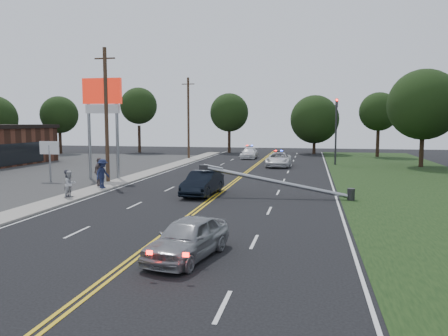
% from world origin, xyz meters
% --- Properties ---
extents(ground, '(120.00, 120.00, 0.00)m').
position_xyz_m(ground, '(0.00, 0.00, 0.00)').
color(ground, black).
rests_on(ground, ground).
extents(sidewalk, '(1.80, 70.00, 0.12)m').
position_xyz_m(sidewalk, '(-8.40, 10.00, 0.06)').
color(sidewalk, gray).
rests_on(sidewalk, ground).
extents(grass_verge, '(12.00, 80.00, 0.01)m').
position_xyz_m(grass_verge, '(13.50, 10.00, 0.01)').
color(grass_verge, black).
rests_on(grass_verge, ground).
extents(centerline_yellow, '(0.36, 80.00, 0.00)m').
position_xyz_m(centerline_yellow, '(0.00, 10.00, 0.01)').
color(centerline_yellow, gold).
rests_on(centerline_yellow, ground).
extents(pylon_sign, '(3.20, 0.35, 8.00)m').
position_xyz_m(pylon_sign, '(-10.50, 14.00, 6.00)').
color(pylon_sign, gray).
rests_on(pylon_sign, ground).
extents(small_sign, '(1.60, 0.14, 3.10)m').
position_xyz_m(small_sign, '(-14.00, 12.00, 2.33)').
color(small_sign, gray).
rests_on(small_sign, ground).
extents(traffic_signal, '(0.28, 0.41, 7.05)m').
position_xyz_m(traffic_signal, '(8.30, 30.00, 4.21)').
color(traffic_signal, '#2D2D30').
rests_on(traffic_signal, ground).
extents(fallen_streetlight, '(9.36, 0.44, 1.91)m').
position_xyz_m(fallen_streetlight, '(4.19, 8.00, 0.92)').
color(fallen_streetlight, '#2D2D30').
rests_on(fallen_streetlight, ground).
extents(utility_pole_mid, '(1.60, 0.28, 10.00)m').
position_xyz_m(utility_pole_mid, '(-9.20, 12.00, 5.08)').
color(utility_pole_mid, '#382619').
rests_on(utility_pole_mid, ground).
extents(utility_pole_far, '(1.60, 0.28, 10.00)m').
position_xyz_m(utility_pole_far, '(-9.20, 34.00, 5.08)').
color(utility_pole_far, '#382619').
rests_on(utility_pole_far, ground).
extents(tree_4, '(5.34, 5.34, 8.30)m').
position_xyz_m(tree_4, '(-30.09, 39.31, 5.61)').
color(tree_4, black).
rests_on(tree_4, ground).
extents(tree_5, '(5.46, 5.46, 9.73)m').
position_xyz_m(tree_5, '(-19.77, 43.94, 6.97)').
color(tree_5, black).
rests_on(tree_5, ground).
extents(tree_6, '(5.71, 5.71, 8.85)m').
position_xyz_m(tree_6, '(-6.35, 46.12, 5.98)').
color(tree_6, black).
rests_on(tree_6, ground).
extents(tree_7, '(6.92, 6.92, 8.43)m').
position_xyz_m(tree_7, '(6.13, 46.14, 4.96)').
color(tree_7, black).
rests_on(tree_7, ground).
extents(tree_8, '(5.05, 5.05, 8.46)m').
position_xyz_m(tree_8, '(14.31, 42.13, 5.91)').
color(tree_8, black).
rests_on(tree_8, ground).
extents(tree_9, '(7.12, 7.12, 9.89)m').
position_xyz_m(tree_9, '(16.79, 29.34, 6.32)').
color(tree_9, black).
rests_on(tree_9, ground).
extents(crashed_sedan, '(1.87, 4.63, 1.50)m').
position_xyz_m(crashed_sedan, '(-0.89, 8.14, 0.75)').
color(crashed_sedan, black).
rests_on(crashed_sedan, ground).
extents(waiting_sedan, '(2.43, 4.31, 1.38)m').
position_xyz_m(waiting_sedan, '(1.76, -4.41, 0.69)').
color(waiting_sedan, gray).
rests_on(waiting_sedan, ground).
extents(emergency_a, '(2.43, 5.20, 1.44)m').
position_xyz_m(emergency_a, '(2.47, 26.82, 0.72)').
color(emergency_a, white).
rests_on(emergency_a, ground).
extents(emergency_b, '(1.87, 4.57, 1.33)m').
position_xyz_m(emergency_b, '(-1.90, 36.24, 0.66)').
color(emergency_b, white).
rests_on(emergency_b, ground).
extents(bystander_a, '(0.55, 0.68, 1.61)m').
position_xyz_m(bystander_a, '(-8.50, 5.31, 0.92)').
color(bystander_a, '#25252C').
rests_on(bystander_a, sidewalk).
extents(bystander_b, '(0.86, 0.95, 1.59)m').
position_xyz_m(bystander_b, '(-8.16, 5.01, 0.92)').
color(bystander_b, '#BABBBF').
rests_on(bystander_b, sidewalk).
extents(bystander_c, '(0.96, 1.38, 1.96)m').
position_xyz_m(bystander_c, '(-8.02, 8.84, 1.10)').
color(bystander_c, '#1A2141').
rests_on(bystander_c, sidewalk).
extents(bystander_d, '(0.49, 1.16, 1.97)m').
position_xyz_m(bystander_d, '(-8.77, 9.77, 1.11)').
color(bystander_d, '#60504C').
rests_on(bystander_d, sidewalk).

